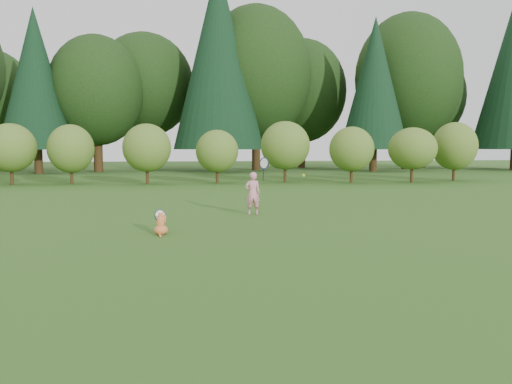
{
  "coord_description": "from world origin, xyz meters",
  "views": [
    {
      "loc": [
        -1.19,
        -9.4,
        1.62
      ],
      "look_at": [
        0.2,
        0.8,
        0.7
      ],
      "focal_mm": 35.0,
      "sensor_mm": 36.0,
      "label": 1
    }
  ],
  "objects": [
    {
      "name": "tennis_ball",
      "position": [
        1.41,
        1.68,
        0.99
      ],
      "size": [
        0.07,
        0.07,
        0.07
      ],
      "color": "#AAC417",
      "rests_on": "ground"
    },
    {
      "name": "shrub_row",
      "position": [
        0.0,
        13.0,
        1.4
      ],
      "size": [
        28.0,
        3.0,
        2.8
      ],
      "primitive_type": null,
      "color": "#557223",
      "rests_on": "ground"
    },
    {
      "name": "ground",
      "position": [
        0.0,
        0.0,
        0.0
      ],
      "size": [
        100.0,
        100.0,
        0.0
      ],
      "primitive_type": "plane",
      "color": "#2E4D15",
      "rests_on": "ground"
    },
    {
      "name": "child",
      "position": [
        0.36,
        2.48,
        0.54
      ],
      "size": [
        0.58,
        0.37,
        1.55
      ],
      "rotation": [
        0.0,
        0.0,
        3.18
      ],
      "color": "pink",
      "rests_on": "ground"
    },
    {
      "name": "cat",
      "position": [
        -1.71,
        -0.03,
        0.22
      ],
      "size": [
        0.38,
        0.6,
        0.57
      ],
      "rotation": [
        0.0,
        0.0,
        -0.28
      ],
      "color": "#D95729",
      "rests_on": "ground"
    },
    {
      "name": "woodland_backdrop",
      "position": [
        0.0,
        23.0,
        7.5
      ],
      "size": [
        48.0,
        10.0,
        15.0
      ],
      "primitive_type": null,
      "color": "black",
      "rests_on": "ground"
    }
  ]
}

